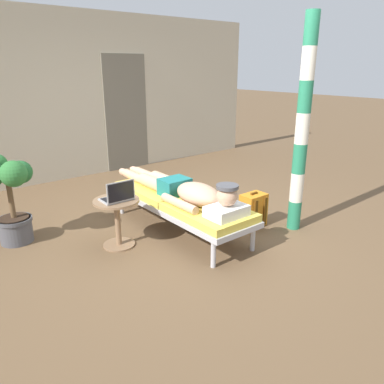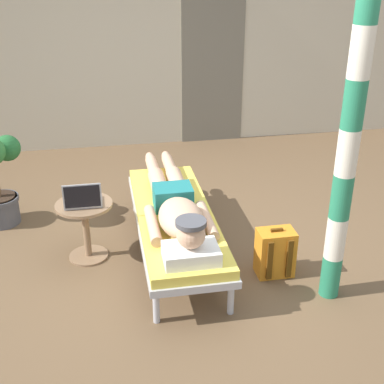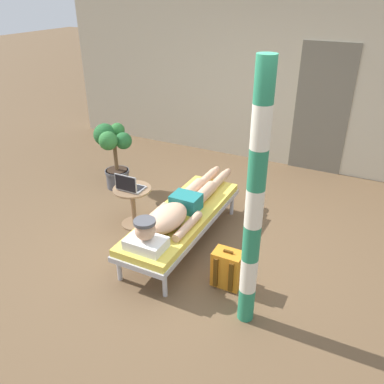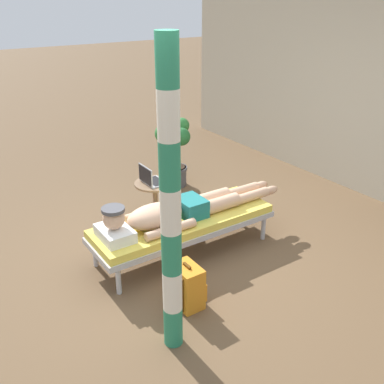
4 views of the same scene
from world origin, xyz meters
TOP-DOWN VIEW (x-y plane):
  - ground_plane at (0.00, 0.00)m, footprint 40.00×40.00m
  - house_wall_back at (-0.14, 2.98)m, footprint 7.60×0.20m
  - house_door_panel at (0.82, 2.87)m, footprint 0.84×0.03m
  - lounge_chair at (-0.14, -0.01)m, footprint 0.65×1.99m
  - person_reclining at (-0.14, -0.11)m, footprint 0.53×2.17m
  - side_table at (-0.90, 0.08)m, footprint 0.48×0.48m
  - laptop at (-0.90, 0.03)m, footprint 0.31×0.24m
  - backpack at (0.62, -0.46)m, footprint 0.30×0.26m
  - potted_plant at (-1.77, 0.86)m, footprint 0.62×0.57m
  - porch_post at (0.95, -0.81)m, footprint 0.15×0.15m

SIDE VIEW (x-z plane):
  - ground_plane at x=0.00m, z-range 0.00..0.00m
  - backpack at x=0.62m, z-range -0.02..0.41m
  - lounge_chair at x=-0.14m, z-range 0.14..0.56m
  - side_table at x=-0.90m, z-range 0.09..0.62m
  - person_reclining at x=-0.14m, z-range 0.36..0.68m
  - laptop at x=-0.90m, z-range 0.47..0.69m
  - potted_plant at x=-1.77m, z-range 0.11..1.09m
  - house_door_panel at x=0.82m, z-range 0.00..2.04m
  - porch_post at x=0.95m, z-range 0.00..2.38m
  - house_wall_back at x=-0.14m, z-range 0.00..2.70m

